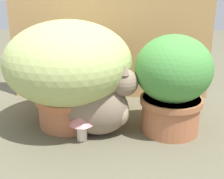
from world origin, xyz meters
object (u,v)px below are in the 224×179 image
object	(u,v)px
leafy_planter	(173,81)
mushroom_ornament_pink	(82,121)
grass_planter	(68,67)
mushroom_ornament_red	(65,115)
cat	(101,106)

from	to	relation	value
leafy_planter	mushroom_ornament_pink	size ratio (longest dim) A/B	3.58
grass_planter	mushroom_ornament_pink	world-z (taller)	grass_planter
grass_planter	mushroom_ornament_red	world-z (taller)	grass_planter
cat	mushroom_ornament_red	size ratio (longest dim) A/B	3.39
leafy_planter	mushroom_ornament_pink	distance (m)	0.40
cat	mushroom_ornament_pink	xyz separation A→B (m)	(-0.07, -0.06, -0.04)
leafy_planter	cat	distance (m)	0.31
leafy_planter	mushroom_ornament_red	size ratio (longest dim) A/B	3.71
cat	mushroom_ornament_pink	world-z (taller)	cat
leafy_planter	mushroom_ornament_red	world-z (taller)	leafy_planter
mushroom_ornament_pink	mushroom_ornament_red	bearing A→B (deg)	139.42
leafy_planter	cat	world-z (taller)	leafy_planter
grass_planter	cat	size ratio (longest dim) A/B	1.43
grass_planter	leafy_planter	xyz separation A→B (m)	(0.43, -0.06, -0.04)
grass_planter	mushroom_ornament_pink	bearing A→B (deg)	-65.72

